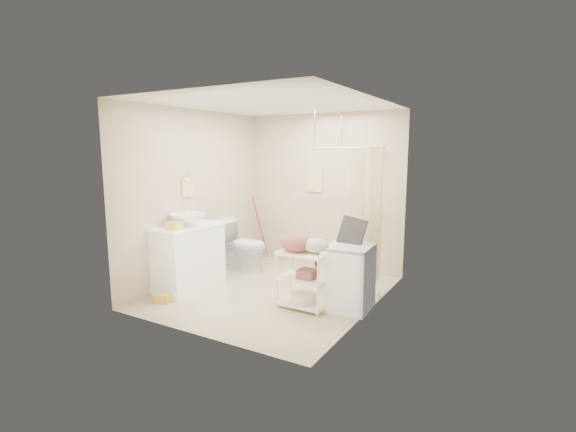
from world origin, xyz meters
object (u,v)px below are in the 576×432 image
at_px(washing_machine, 348,277).
at_px(laundry_rack, 303,274).
at_px(toilet, 243,245).
at_px(vanity, 188,257).

relative_size(washing_machine, laundry_rack, 0.93).
xyz_separation_m(toilet, washing_machine, (2.18, -0.74, -0.01)).
relative_size(vanity, washing_machine, 1.29).
distance_m(vanity, toilet, 1.17).
bearing_deg(toilet, vanity, 170.27).
relative_size(toilet, washing_machine, 1.03).
xyz_separation_m(toilet, laundry_rack, (1.68, -1.00, 0.01)).
height_order(toilet, laundry_rack, laundry_rack).
relative_size(vanity, toilet, 1.25).
xyz_separation_m(vanity, laundry_rack, (1.80, 0.16, -0.03)).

